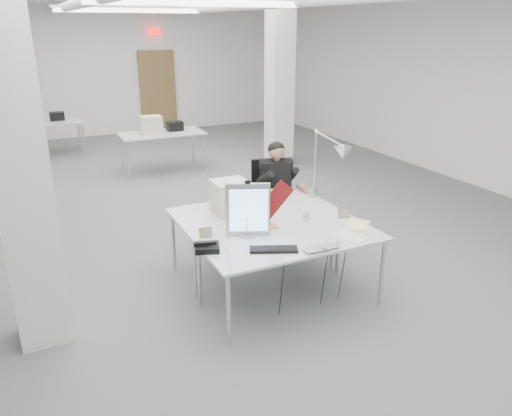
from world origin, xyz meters
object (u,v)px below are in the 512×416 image
at_px(office_chair, 274,200).
at_px(seated_person, 276,176).
at_px(desk_main, 292,239).
at_px(monitor, 248,210).
at_px(desk_phone, 207,248).
at_px(architect_lamp, 327,167).
at_px(bankers_lamp, 270,212).
at_px(laptop, 324,250).
at_px(beige_monitor, 230,197).

distance_m(office_chair, seated_person, 0.36).
height_order(desk_main, monitor, monitor).
xyz_separation_m(desk_phone, architect_lamp, (1.70, 0.64, 0.41)).
relative_size(monitor, bankers_lamp, 1.55).
bearing_deg(desk_main, seated_person, 67.67).
relative_size(desk_main, desk_phone, 8.05).
distance_m(bankers_lamp, desk_phone, 0.82).
xyz_separation_m(monitor, desk_phone, (-0.49, -0.16, -0.24)).
height_order(bankers_lamp, architect_lamp, architect_lamp).
bearing_deg(bankers_lamp, office_chair, 42.19).
height_order(laptop, architect_lamp, architect_lamp).
distance_m(desk_main, desk_phone, 0.85).
bearing_deg(laptop, architect_lamp, 57.07).
xyz_separation_m(laptop, desk_phone, (-0.96, 0.49, 0.01)).
bearing_deg(architect_lamp, office_chair, 83.24).
bearing_deg(seated_person, laptop, -87.36).
bearing_deg(beige_monitor, office_chair, 37.21).
bearing_deg(laptop, office_chair, 75.63).
relative_size(desk_main, monitor, 3.34).
bearing_deg(laptop, bankers_lamp, 104.77).
xyz_separation_m(desk_main, laptop, (0.11, -0.40, 0.03)).
xyz_separation_m(desk_main, monitor, (-0.36, 0.24, 0.28)).
bearing_deg(architect_lamp, seated_person, 84.09).
xyz_separation_m(desk_main, desk_phone, (-0.85, 0.08, 0.04)).
bearing_deg(monitor, office_chair, 76.79).
bearing_deg(monitor, bankers_lamp, 40.05).
xyz_separation_m(desk_main, beige_monitor, (-0.26, 0.93, 0.19)).
xyz_separation_m(bankers_lamp, architect_lamp, (0.93, 0.40, 0.26)).
relative_size(laptop, architect_lamp, 0.40).
distance_m(desk_main, beige_monitor, 0.99).
relative_size(laptop, bankers_lamp, 1.01).
bearing_deg(office_chair, beige_monitor, -126.40).
xyz_separation_m(office_chair, monitor, (-0.99, -1.34, 0.48)).
height_order(seated_person, monitor, seated_person).
xyz_separation_m(seated_person, bankers_lamp, (-0.71, -1.20, 0.03)).
distance_m(laptop, architect_lamp, 1.41).
bearing_deg(desk_main, office_chair, 68.31).
distance_m(monitor, beige_monitor, 0.70).
relative_size(seated_person, laptop, 2.51).
bearing_deg(desk_phone, desk_main, 13.59).
height_order(desk_main, bankers_lamp, bankers_lamp).
bearing_deg(architect_lamp, bankers_lamp, -178.11).
bearing_deg(bankers_lamp, seated_person, 41.18).
bearing_deg(beige_monitor, laptop, -73.19).
height_order(monitor, beige_monitor, monitor).
height_order(office_chair, laptop, office_chair).
bearing_deg(seated_person, architect_lamp, -57.19).
relative_size(desk_phone, beige_monitor, 0.59).
distance_m(bankers_lamp, architect_lamp, 1.04).
xyz_separation_m(office_chair, seated_person, (0.00, -0.05, 0.35)).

